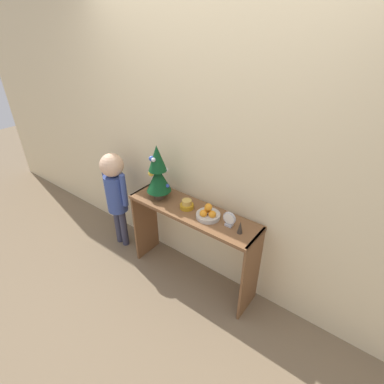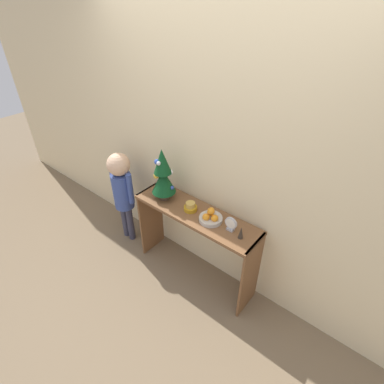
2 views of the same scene
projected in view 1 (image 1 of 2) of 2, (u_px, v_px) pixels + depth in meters
ground_plane at (181, 287)px, 2.85m from camera, size 12.00×12.00×0.00m
back_wall at (208, 152)px, 2.47m from camera, size 7.00×0.05×2.50m
console_table at (192, 227)px, 2.65m from camera, size 1.22×0.34×0.79m
mini_tree at (158, 172)px, 2.60m from camera, size 0.22×0.22×0.51m
fruit_bowl at (208, 214)px, 2.45m from camera, size 0.20×0.20×0.13m
singing_bowl at (187, 205)px, 2.57m from camera, size 0.12×0.12×0.08m
desk_clock at (229, 219)px, 2.34m from camera, size 0.11×0.04×0.13m
figurine at (240, 227)px, 2.27m from camera, size 0.04×0.04×0.11m
child_figure at (115, 188)px, 3.04m from camera, size 0.33×0.23×1.09m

